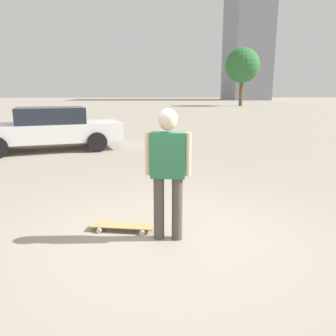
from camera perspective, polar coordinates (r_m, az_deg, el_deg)
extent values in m
plane|color=gray|center=(4.54, 0.00, -12.11)|extent=(220.00, 220.00, 0.00)
cylinder|color=#4C4742|center=(4.39, -1.59, -6.99)|extent=(0.14, 0.14, 0.85)
cylinder|color=#4C4742|center=(4.36, 1.59, -7.10)|extent=(0.14, 0.14, 0.85)
cube|color=#2D724C|center=(4.18, 0.00, 2.26)|extent=(0.27, 0.47, 0.59)
cylinder|color=beige|center=(4.21, -3.51, 2.51)|extent=(0.08, 0.08, 0.56)
cylinder|color=beige|center=(4.16, 3.55, 2.38)|extent=(0.08, 0.08, 0.56)
sphere|color=beige|center=(4.12, 0.00, 8.12)|extent=(0.23, 0.23, 0.23)
sphere|color=silver|center=(4.12, 0.00, 8.68)|extent=(0.24, 0.24, 0.24)
cube|color=tan|center=(4.78, -7.95, -9.90)|extent=(0.37, 0.92, 0.01)
cylinder|color=silver|center=(4.77, -11.92, -10.63)|extent=(0.04, 0.07, 0.07)
cylinder|color=silver|center=(4.98, -11.03, -9.54)|extent=(0.04, 0.07, 0.07)
cylinder|color=silver|center=(4.62, -4.57, -11.19)|extent=(0.04, 0.07, 0.07)
cylinder|color=silver|center=(4.84, -4.01, -10.03)|extent=(0.04, 0.07, 0.07)
cube|color=silver|center=(11.76, -20.16, 5.91)|extent=(3.08, 5.10, 0.59)
cube|color=#1E232D|center=(11.71, -19.79, 8.65)|extent=(2.15, 2.52, 0.52)
cylinder|color=black|center=(12.77, -26.78, 4.47)|extent=(0.38, 0.68, 0.65)
cylinder|color=black|center=(11.02, -12.25, 4.43)|extent=(0.38, 0.68, 0.65)
cylinder|color=black|center=(12.78, -13.43, 5.53)|extent=(0.38, 0.68, 0.65)
cube|color=gray|center=(87.31, 13.67, 22.41)|extent=(15.14, 8.57, 33.07)
cylinder|color=brown|center=(47.76, 12.60, 12.81)|extent=(0.51, 0.51, 3.83)
sphere|color=#2D6B33|center=(47.89, 12.82, 17.06)|extent=(4.69, 4.69, 4.69)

